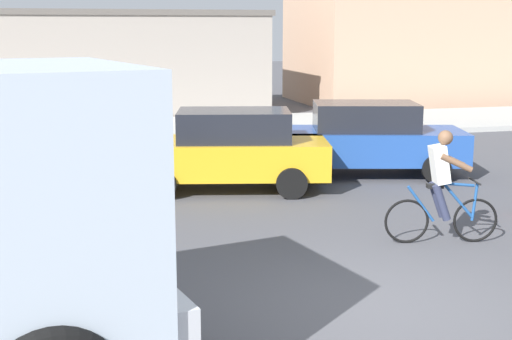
# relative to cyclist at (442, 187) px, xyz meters

# --- Properties ---
(ground_plane) EXTENTS (120.00, 120.00, 0.00)m
(ground_plane) POSITION_rel_cyclist_xyz_m (-1.94, -2.17, -0.86)
(ground_plane) COLOR #4C4C51
(sidewalk_far) EXTENTS (80.00, 5.00, 0.16)m
(sidewalk_far) POSITION_rel_cyclist_xyz_m (-1.94, 12.67, -0.78)
(sidewalk_far) COLOR #ADADA8
(sidewalk_far) RESTS_ON ground
(cyclist) EXTENTS (1.70, 0.57, 1.72)m
(cyclist) POSITION_rel_cyclist_xyz_m (0.00, 0.00, 0.00)
(cyclist) COLOR black
(cyclist) RESTS_ON ground
(car_red_near) EXTENTS (4.30, 2.67, 1.60)m
(car_red_near) POSITION_rel_cyclist_xyz_m (1.00, 4.99, -0.05)
(car_red_near) COLOR #234C9E
(car_red_near) RESTS_ON ground
(car_white_mid) EXTENTS (4.28, 2.54, 1.60)m
(car_white_mid) POSITION_rel_cyclist_xyz_m (-2.32, 4.34, -0.05)
(car_white_mid) COLOR gold
(car_white_mid) RESTS_ON ground
(pedestrian_near_kerb) EXTENTS (0.34, 0.22, 1.62)m
(pedestrian_near_kerb) POSITION_rel_cyclist_xyz_m (-6.00, 7.43, -0.02)
(pedestrian_near_kerb) COLOR #2D334C
(pedestrian_near_kerb) RESTS_ON ground
(building_mid_block) EXTENTS (10.05, 5.30, 3.82)m
(building_mid_block) POSITION_rel_cyclist_xyz_m (-3.26, 17.84, 1.05)
(building_mid_block) COLOR #9E9389
(building_mid_block) RESTS_ON ground
(building_corner_right) EXTENTS (11.09, 6.88, 5.59)m
(building_corner_right) POSITION_rel_cyclist_xyz_m (9.74, 19.39, 1.93)
(building_corner_right) COLOR tan
(building_corner_right) RESTS_ON ground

